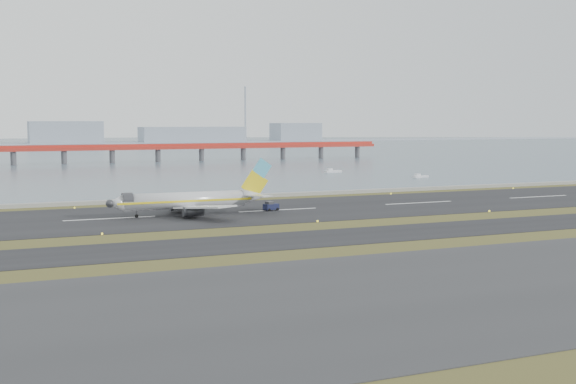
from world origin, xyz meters
name	(u,v)px	position (x,y,z in m)	size (l,w,h in m)	color
ground	(333,227)	(0.00, 0.00, 0.00)	(1000.00, 1000.00, 0.00)	#3C4719
apron_strip	(516,282)	(0.00, -55.00, 0.05)	(1000.00, 50.00, 0.10)	#2C2C2F
taxiway_strip	(362,235)	(0.00, -12.00, 0.05)	(1000.00, 18.00, 0.10)	black
runway_strip	(278,210)	(0.00, 30.00, 0.05)	(1000.00, 45.00, 0.10)	black
seawall	(238,197)	(0.00, 60.00, 0.50)	(1000.00, 2.50, 1.00)	gray
bay_water	(74,149)	(0.00, 460.00, 0.00)	(1400.00, 800.00, 1.30)	#4A5B6A
red_pier	(158,148)	(20.00, 250.00, 7.28)	(260.00, 5.00, 10.20)	red
far_shoreline	(69,137)	(13.62, 620.00, 6.07)	(1400.00, 80.00, 60.50)	#939EAE
airliner	(191,200)	(-21.74, 29.31, 3.46)	(38.52, 32.89, 12.80)	silver
pushback_tug	(271,206)	(-1.86, 29.99, 1.10)	(3.91, 2.81, 2.27)	#131735
workboat_near	(420,176)	(88.58, 103.87, 0.51)	(6.82, 3.02, 1.60)	silver
workboat_far	(332,171)	(70.02, 141.82, 0.57)	(7.67, 3.13, 1.81)	silver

